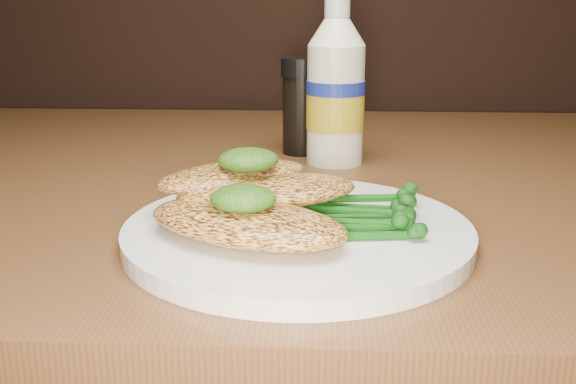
{
  "coord_description": "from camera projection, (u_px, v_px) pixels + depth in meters",
  "views": [
    {
      "loc": [
        0.03,
        0.31,
        0.94
      ],
      "look_at": [
        0.01,
        0.83,
        0.79
      ],
      "focal_mm": 41.51,
      "sensor_mm": 36.0,
      "label": 1
    }
  ],
  "objects": [
    {
      "name": "plate",
      "position": [
        298.0,
        233.0,
        0.54
      ],
      "size": [
        0.28,
        0.28,
        0.01
      ],
      "primitive_type": "cylinder",
      "color": "white",
      "rests_on": "dining_table"
    },
    {
      "name": "chicken_mid",
      "position": [
        268.0,
        191.0,
        0.55
      ],
      "size": [
        0.17,
        0.12,
        0.02
      ],
      "primitive_type": "ellipsoid",
      "rotation": [
        0.0,
        0.0,
        0.33
      ],
      "color": "#EBAE4A",
      "rests_on": "plate"
    },
    {
      "name": "pepper_grinder",
      "position": [
        301.0,
        106.0,
        0.82
      ],
      "size": [
        0.06,
        0.06,
        0.12
      ],
      "primitive_type": null,
      "rotation": [
        0.0,
        0.0,
        0.23
      ],
      "color": "black",
      "rests_on": "dining_table"
    },
    {
      "name": "chicken_back",
      "position": [
        233.0,
        176.0,
        0.57
      ],
      "size": [
        0.15,
        0.14,
        0.02
      ],
      "primitive_type": "ellipsoid",
      "rotation": [
        0.0,
        0.0,
        0.61
      ],
      "color": "#EBAE4A",
      "rests_on": "plate"
    },
    {
      "name": "mayo_bottle",
      "position": [
        336.0,
        82.0,
        0.77
      ],
      "size": [
        0.07,
        0.07,
        0.19
      ],
      "primitive_type": null,
      "rotation": [
        0.0,
        0.0,
        -0.05
      ],
      "color": "white",
      "rests_on": "dining_table"
    },
    {
      "name": "pesto_back",
      "position": [
        248.0,
        160.0,
        0.56
      ],
      "size": [
        0.06,
        0.06,
        0.02
      ],
      "primitive_type": "ellipsoid",
      "rotation": [
        0.0,
        0.0,
        0.26
      ],
      "color": "black",
      "rests_on": "chicken_back"
    },
    {
      "name": "pesto_front",
      "position": [
        243.0,
        198.0,
        0.5
      ],
      "size": [
        0.06,
        0.05,
        0.02
      ],
      "primitive_type": "ellipsoid",
      "rotation": [
        0.0,
        0.0,
        -0.12
      ],
      "color": "black",
      "rests_on": "chicken_front"
    },
    {
      "name": "chicken_front",
      "position": [
        247.0,
        222.0,
        0.5
      ],
      "size": [
        0.19,
        0.15,
        0.03
      ],
      "primitive_type": "ellipsoid",
      "rotation": [
        0.0,
        0.0,
        -0.43
      ],
      "color": "#EBAE4A",
      "rests_on": "plate"
    },
    {
      "name": "broccolini_bundle",
      "position": [
        347.0,
        211.0,
        0.54
      ],
      "size": [
        0.17,
        0.15,
        0.02
      ],
      "primitive_type": null,
      "rotation": [
        0.0,
        0.0,
        -0.37
      ],
      "color": "#134B10",
      "rests_on": "plate"
    }
  ]
}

